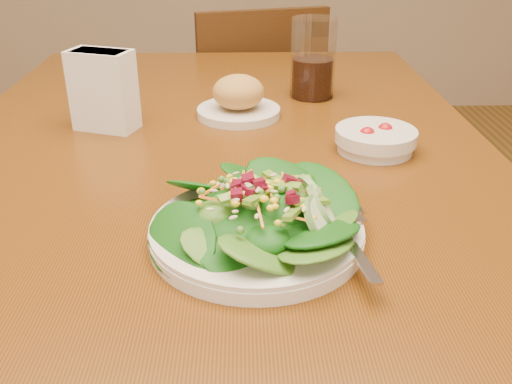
# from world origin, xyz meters

# --- Properties ---
(dining_table) EXTENTS (0.90, 1.40, 0.75)m
(dining_table) POSITION_xyz_m (0.00, 0.00, 0.65)
(dining_table) COLOR #5C350C
(dining_table) RESTS_ON ground_plane
(chair_far) EXTENTS (0.48, 0.48, 0.85)m
(chair_far) POSITION_xyz_m (0.07, 0.89, 0.45)
(chair_far) COLOR #3A1D0C
(chair_far) RESTS_ON ground_plane
(salad_plate) EXTENTS (0.25, 0.25, 0.07)m
(salad_plate) POSITION_xyz_m (0.07, -0.24, 0.78)
(salad_plate) COLOR silver
(salad_plate) RESTS_ON dining_table
(bread_plate) EXTENTS (0.15, 0.15, 0.08)m
(bread_plate) POSITION_xyz_m (0.04, 0.20, 0.78)
(bread_plate) COLOR silver
(bread_plate) RESTS_ON dining_table
(tomato_bowl) EXTENTS (0.13, 0.13, 0.04)m
(tomato_bowl) POSITION_xyz_m (0.25, 0.03, 0.77)
(tomato_bowl) COLOR silver
(tomato_bowl) RESTS_ON dining_table
(drinking_glass) EXTENTS (0.09, 0.09, 0.16)m
(drinking_glass) POSITION_xyz_m (0.18, 0.31, 0.82)
(drinking_glass) COLOR silver
(drinking_glass) RESTS_ON dining_table
(napkin_holder) EXTENTS (0.12, 0.09, 0.14)m
(napkin_holder) POSITION_xyz_m (-0.19, 0.14, 0.82)
(napkin_holder) COLOR white
(napkin_holder) RESTS_ON dining_table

